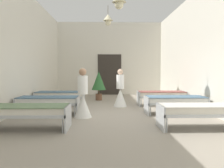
# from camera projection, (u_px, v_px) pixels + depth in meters

# --- Properties ---
(ground_plane) EXTENTS (6.76, 13.57, 0.10)m
(ground_plane) POSITION_uv_depth(u_px,v_px,m) (112.00, 116.00, 7.40)
(ground_plane) COLOR #9E9384
(room_shell) EXTENTS (6.56, 13.17, 4.30)m
(room_shell) POSITION_uv_depth(u_px,v_px,m) (111.00, 51.00, 8.64)
(room_shell) COLOR silver
(room_shell) RESTS_ON ground
(bed_left_row_0) EXTENTS (1.90, 0.84, 0.57)m
(bed_left_row_0) POSITION_uv_depth(u_px,v_px,m) (28.00, 111.00, 5.43)
(bed_left_row_0) COLOR #B7BCC1
(bed_left_row_0) RESTS_ON ground
(bed_right_row_0) EXTENTS (1.90, 0.84, 0.57)m
(bed_right_row_0) POSITION_uv_depth(u_px,v_px,m) (199.00, 110.00, 5.53)
(bed_right_row_0) COLOR #B7BCC1
(bed_right_row_0) RESTS_ON ground
(bed_left_row_1) EXTENTS (1.90, 0.84, 0.57)m
(bed_left_row_1) POSITION_uv_depth(u_px,v_px,m) (49.00, 101.00, 7.33)
(bed_left_row_1) COLOR #B7BCC1
(bed_left_row_1) RESTS_ON ground
(bed_right_row_1) EXTENTS (1.90, 0.84, 0.57)m
(bed_right_row_1) POSITION_uv_depth(u_px,v_px,m) (175.00, 100.00, 7.43)
(bed_right_row_1) COLOR #B7BCC1
(bed_right_row_1) RESTS_ON ground
(bed_left_row_2) EXTENTS (1.90, 0.84, 0.57)m
(bed_left_row_2) POSITION_uv_depth(u_px,v_px,m) (60.00, 95.00, 9.22)
(bed_left_row_2) COLOR #B7BCC1
(bed_left_row_2) RESTS_ON ground
(bed_right_row_2) EXTENTS (1.90, 0.84, 0.57)m
(bed_right_row_2) POSITION_uv_depth(u_px,v_px,m) (161.00, 95.00, 9.32)
(bed_right_row_2) COLOR #B7BCC1
(bed_right_row_2) RESTS_ON ground
(nurse_near_aisle) EXTENTS (0.52, 0.52, 1.49)m
(nurse_near_aisle) POSITION_uv_depth(u_px,v_px,m) (120.00, 93.00, 9.04)
(nurse_near_aisle) COLOR white
(nurse_near_aisle) RESTS_ON ground
(nurse_mid_aisle) EXTENTS (0.52, 0.52, 1.49)m
(nurse_mid_aisle) POSITION_uv_depth(u_px,v_px,m) (83.00, 100.00, 6.87)
(nurse_mid_aisle) COLOR white
(nurse_mid_aisle) RESTS_ON ground
(potted_plant) EXTENTS (0.67, 0.67, 1.38)m
(potted_plant) POSITION_uv_depth(u_px,v_px,m) (99.00, 82.00, 11.05)
(potted_plant) COLOR brown
(potted_plant) RESTS_ON ground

